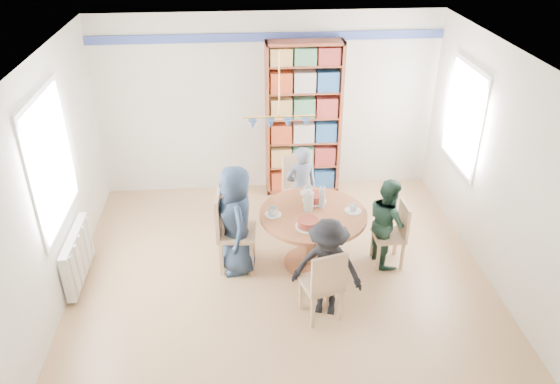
{
  "coord_description": "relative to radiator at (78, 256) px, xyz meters",
  "views": [
    {
      "loc": [
        -0.46,
        -5.14,
        4.18
      ],
      "look_at": [
        0.0,
        0.4,
        1.05
      ],
      "focal_mm": 35.0,
      "sensor_mm": 36.0,
      "label": 1
    }
  ],
  "objects": [
    {
      "name": "chair_right",
      "position": [
        3.83,
        0.05,
        0.11
      ],
      "size": [
        0.38,
        0.38,
        0.84
      ],
      "color": "tan",
      "rests_on": "ground"
    },
    {
      "name": "dining_table",
      "position": [
        2.82,
        0.09,
        0.21
      ],
      "size": [
        1.3,
        1.3,
        0.75
      ],
      "color": "brown",
      "rests_on": "ground"
    },
    {
      "name": "chair_left",
      "position": [
        1.81,
        0.14,
        0.22
      ],
      "size": [
        0.5,
        0.5,
        1.03
      ],
      "color": "tan",
      "rests_on": "ground"
    },
    {
      "name": "person_near",
      "position": [
        2.85,
        -0.79,
        0.24
      ],
      "size": [
        0.86,
        0.64,
        1.19
      ],
      "primitive_type": "imported",
      "rotation": [
        0.0,
        0.0,
        -0.29
      ],
      "color": "black",
      "rests_on": "ground"
    },
    {
      "name": "chair_near",
      "position": [
        2.8,
        -0.92,
        0.15
      ],
      "size": [
        0.5,
        0.5,
        0.91
      ],
      "color": "tan",
      "rests_on": "ground"
    },
    {
      "name": "bookshelf",
      "position": [
        2.92,
        2.04,
        0.79
      ],
      "size": [
        1.11,
        0.33,
        2.33
      ],
      "color": "brown",
      "rests_on": "ground"
    },
    {
      "name": "room_shell",
      "position": [
        2.16,
        0.57,
        1.3
      ],
      "size": [
        5.0,
        5.0,
        5.0
      ],
      "color": "white",
      "rests_on": "ground"
    },
    {
      "name": "chair_far",
      "position": [
        2.79,
        1.11,
        0.21
      ],
      "size": [
        0.58,
        0.58,
        1.02
      ],
      "color": "tan",
      "rests_on": "ground"
    },
    {
      "name": "person_left",
      "position": [
        1.89,
        0.08,
        0.35
      ],
      "size": [
        0.57,
        0.76,
        1.4
      ],
      "primitive_type": "imported",
      "rotation": [
        0.0,
        0.0,
        -1.38
      ],
      "color": "#1B293D",
      "rests_on": "ground"
    },
    {
      "name": "person_right",
      "position": [
        3.74,
        0.09,
        0.23
      ],
      "size": [
        0.52,
        0.62,
        1.15
      ],
      "primitive_type": "imported",
      "rotation": [
        0.0,
        0.0,
        1.74
      ],
      "color": "#1A3529",
      "rests_on": "ground"
    },
    {
      "name": "ground",
      "position": [
        2.42,
        -0.3,
        -0.35
      ],
      "size": [
        5.0,
        5.0,
        0.0
      ],
      "primitive_type": "plane",
      "color": "#A77F58"
    },
    {
      "name": "person_far",
      "position": [
        2.78,
        0.96,
        0.26
      ],
      "size": [
        0.5,
        0.38,
        1.22
      ],
      "primitive_type": "imported",
      "rotation": [
        0.0,
        0.0,
        3.35
      ],
      "color": "gray",
      "rests_on": "ground"
    },
    {
      "name": "radiator",
      "position": [
        0.0,
        0.0,
        0.0
      ],
      "size": [
        0.12,
        1.0,
        0.6
      ],
      "color": "silver",
      "rests_on": "ground"
    },
    {
      "name": "tableware",
      "position": [
        2.79,
        0.11,
        0.47
      ],
      "size": [
        1.17,
        1.17,
        0.31
      ],
      "color": "white",
      "rests_on": "dining_table"
    }
  ]
}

